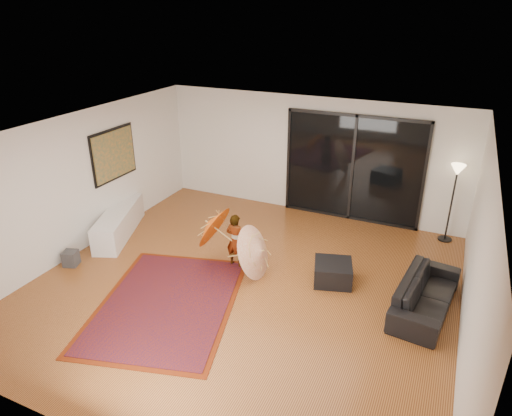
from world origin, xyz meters
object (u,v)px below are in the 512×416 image
Objects in this scene: ottoman at (333,272)px; sofa at (426,294)px; child at (235,241)px; media_console at (119,222)px.

sofa is at bearing -6.20° from ottoman.
child is at bearing 97.95° from sofa.
sofa is at bearing -22.38° from media_console.
media_console reaches higher than ottoman.
sofa is 3.38m from child.
ottoman is at bearing 90.83° from sofa.
media_console is 2.85m from child.
ottoman is at bearing -167.85° from child.
ottoman is at bearing -20.49° from media_console.
child reaches higher than sofa.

